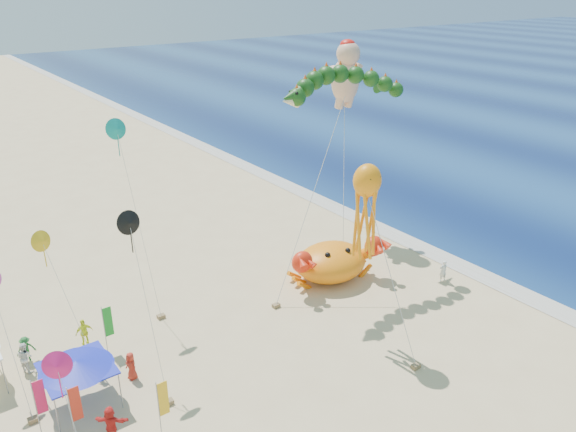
# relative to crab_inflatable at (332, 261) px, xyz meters

# --- Properties ---
(ground) EXTENTS (320.00, 320.00, 0.00)m
(ground) POSITION_rel_crab_inflatable_xyz_m (-2.67, -2.88, -1.44)
(ground) COLOR #D1B784
(ground) RESTS_ON ground
(foam_strip) EXTENTS (320.00, 320.00, 0.00)m
(foam_strip) POSITION_rel_crab_inflatable_xyz_m (9.33, -2.88, -1.43)
(foam_strip) COLOR silver
(foam_strip) RESTS_ON ground
(crab_inflatable) EXTENTS (7.45, 5.53, 3.26)m
(crab_inflatable) POSITION_rel_crab_inflatable_xyz_m (0.00, 0.00, 0.00)
(crab_inflatable) COLOR orange
(crab_inflatable) RESTS_ON ground
(dragon_kite) EXTENTS (12.65, 3.43, 14.83)m
(dragon_kite) POSITION_rel_crab_inflatable_xyz_m (1.39, 1.01, 12.20)
(dragon_kite) COLOR #133C10
(dragon_kite) RESTS_ON ground
(cherub_kite) EXTENTS (4.56, 5.13, 16.17)m
(cherub_kite) POSITION_rel_crab_inflatable_xyz_m (6.71, 6.70, 12.16)
(cherub_kite) COLOR #E2AC8A
(cherub_kite) RESTS_ON ground
(octopus_kite) EXTENTS (1.69, 5.47, 11.10)m
(octopus_kite) POSITION_rel_crab_inflatable_xyz_m (-3.15, -6.33, 7.26)
(octopus_kite) COLOR orange
(octopus_kite) RESTS_ON ground
(canopy_blue) EXTENTS (3.72, 3.72, 2.71)m
(canopy_blue) POSITION_rel_crab_inflatable_xyz_m (-19.19, -2.45, 1.00)
(canopy_blue) COLOR gray
(canopy_blue) RESTS_ON ground
(feather_flags) EXTENTS (5.44, 7.99, 3.20)m
(feather_flags) POSITION_rel_crab_inflatable_xyz_m (-18.58, -3.56, 0.57)
(feather_flags) COLOR gray
(feather_flags) RESTS_ON ground
(beachgoers) EXTENTS (28.03, 9.80, 1.84)m
(beachgoers) POSITION_rel_crab_inflatable_xyz_m (-17.24, -0.92, -0.57)
(beachgoers) COLOR red
(beachgoers) RESTS_ON ground
(small_kites) EXTENTS (10.12, 14.50, 12.90)m
(small_kites) POSITION_rel_crab_inflatable_xyz_m (-17.73, 0.53, 5.60)
(small_kites) COLOR #0C8B81
(small_kites) RESTS_ON ground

